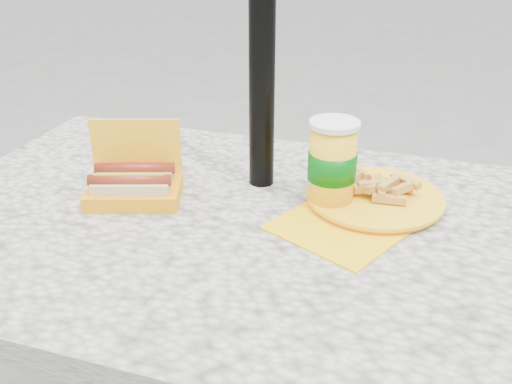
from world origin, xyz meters
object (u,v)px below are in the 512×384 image
(fries_plate, at_px, (372,198))
(soda_cup, at_px, (332,165))
(hotdog_box, at_px, (134,184))
(umbrella_pole, at_px, (262,6))

(fries_plate, height_order, soda_cup, soda_cup)
(hotdog_box, bearing_deg, fries_plate, -3.19)
(fries_plate, bearing_deg, soda_cup, -156.37)
(hotdog_box, relative_size, fries_plate, 0.54)
(umbrella_pole, relative_size, hotdog_box, 10.80)
(umbrella_pole, bearing_deg, hotdog_box, -145.05)
(hotdog_box, xyz_separation_m, fries_plate, (0.44, 0.12, -0.02))
(fries_plate, bearing_deg, umbrella_pole, 173.20)
(umbrella_pole, height_order, fries_plate, umbrella_pole)
(hotdog_box, height_order, soda_cup, soda_cup)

